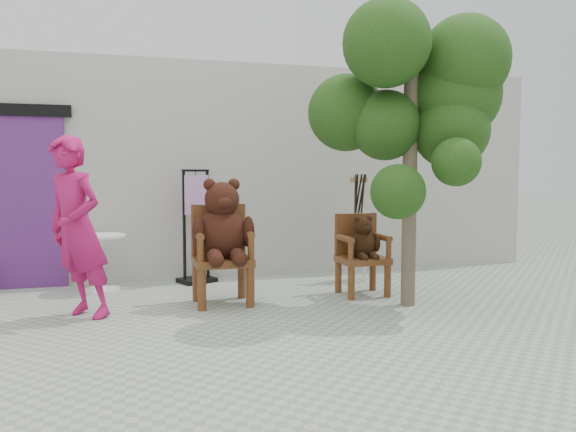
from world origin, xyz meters
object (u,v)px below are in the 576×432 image
object	(u,v)px
person	(78,229)
cafe_table	(101,256)
chair_small	(362,247)
stool_bucket	(359,234)
tree	(422,97)
chair_big	(222,234)
display_stand	(196,239)

from	to	relation	value
person	cafe_table	bearing A→B (deg)	128.82
person	chair_small	bearing A→B (deg)	50.78
stool_bucket	tree	xyz separation A→B (m)	(0.09, -1.49, 1.65)
cafe_table	tree	xyz separation A→B (m)	(3.44, -1.73, 1.85)
person	stool_bucket	world-z (taller)	person
tree	cafe_table	bearing A→B (deg)	153.29
cafe_table	chair_big	bearing A→B (deg)	-39.64
display_stand	stool_bucket	xyz separation A→B (m)	(2.14, -0.47, 0.06)
chair_small	person	size ratio (longest dim) A/B	0.53
cafe_table	stool_bucket	distance (m)	3.36
display_stand	chair_big	bearing A→B (deg)	-108.63
person	tree	bearing A→B (deg)	39.49
cafe_table	display_stand	xyz separation A→B (m)	(1.20, 0.24, 0.14)
cafe_table	tree	size ratio (longest dim) A/B	0.22
display_stand	tree	size ratio (longest dim) A/B	0.47
chair_small	display_stand	distance (m)	2.24
chair_small	chair_big	bearing A→B (deg)	-178.59
cafe_table	chair_small	bearing A→B (deg)	-19.28
chair_small	stool_bucket	distance (m)	0.88
chair_small	cafe_table	size ratio (longest dim) A/B	1.37
chair_small	person	bearing A→B (deg)	-174.44
chair_small	cafe_table	xyz separation A→B (m)	(-3.03, 1.06, -0.14)
cafe_table	tree	distance (m)	4.27
chair_big	tree	size ratio (longest dim) A/B	0.43
stool_bucket	tree	bearing A→B (deg)	-86.39
display_stand	tree	xyz separation A→B (m)	(2.23, -1.97, 1.70)
cafe_table	stool_bucket	world-z (taller)	stool_bucket
display_stand	stool_bucket	world-z (taller)	display_stand
stool_bucket	tree	distance (m)	2.22
stool_bucket	display_stand	bearing A→B (deg)	167.54
chair_big	person	world-z (taller)	person
tree	chair_small	bearing A→B (deg)	121.34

